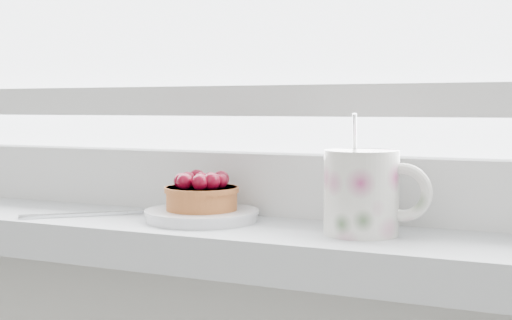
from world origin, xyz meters
The scene contains 4 objects.
saucer centered at (-0.06, 1.89, 0.95)m, with size 0.12×0.12×0.01m, color white.
raspberry_tart centered at (-0.06, 1.89, 0.97)m, with size 0.08×0.08×0.04m.
floral_mug centered at (0.12, 1.88, 0.98)m, with size 0.11×0.08×0.12m.
fork centered at (-0.17, 1.88, 0.94)m, with size 0.16×0.15×0.00m.
Camera 1 is at (0.31, 1.22, 1.06)m, focal length 50.00 mm.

